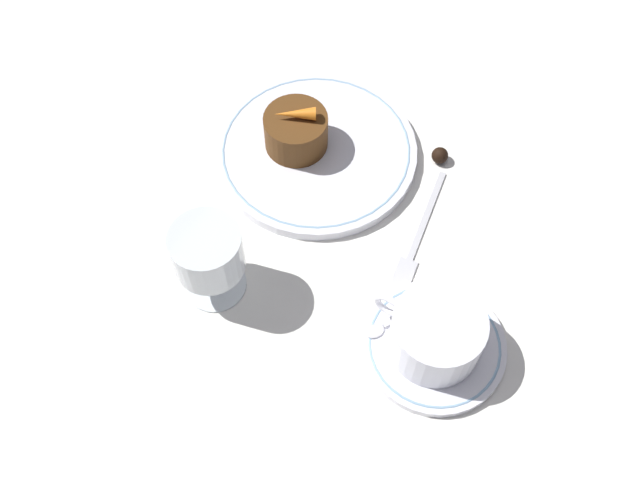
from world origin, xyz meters
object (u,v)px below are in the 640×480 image
at_px(coffee_cup, 437,333).
at_px(fork, 415,245).
at_px(wine_glass, 208,255).
at_px(dinner_plate, 316,151).
at_px(dessert_cake, 296,131).

height_order(coffee_cup, fork, coffee_cup).
bearing_deg(wine_glass, fork, -134.77).
relative_size(dinner_plate, wine_glass, 2.42).
bearing_deg(dessert_cake, coffee_cup, 151.91).
bearing_deg(dinner_plate, fork, 163.72).
relative_size(coffee_cup, fork, 0.68).
bearing_deg(coffee_cup, fork, -52.77).
xyz_separation_m(dinner_plate, coffee_cup, (-0.25, 0.15, 0.03)).
bearing_deg(fork, dinner_plate, -16.28).
height_order(dinner_plate, coffee_cup, coffee_cup).
bearing_deg(fork, dessert_cake, -12.43).
relative_size(dinner_plate, fork, 1.38).
height_order(wine_glass, fork, wine_glass).
distance_m(coffee_cup, fork, 0.14).
relative_size(coffee_cup, wine_glass, 1.20).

